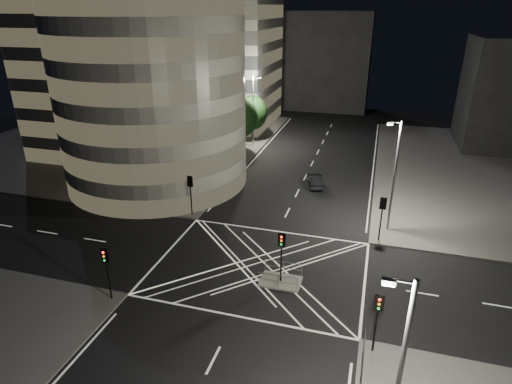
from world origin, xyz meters
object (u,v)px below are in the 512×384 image
(street_lamp_right_far, at_px, (394,174))
(traffic_signal_fr, at_px, (382,211))
(traffic_signal_nl, at_px, (106,264))
(sedan, at_px, (315,180))
(traffic_signal_nr, at_px, (378,313))
(traffic_signal_fl, at_px, (190,188))
(street_lamp_right_near, at_px, (397,379))
(street_lamp_left_far, at_px, (253,109))
(central_island, at_px, (281,281))
(street_lamp_left_near, at_px, (204,145))
(traffic_signal_island, at_px, (281,248))

(street_lamp_right_far, bearing_deg, traffic_signal_fr, -106.11)
(traffic_signal_nl, distance_m, sedan, 26.57)
(traffic_signal_nr, bearing_deg, traffic_signal_nl, 180.00)
(traffic_signal_fl, distance_m, traffic_signal_nr, 22.24)
(street_lamp_right_near, bearing_deg, traffic_signal_fl, 131.24)
(street_lamp_left_far, bearing_deg, street_lamp_right_near, -66.79)
(central_island, distance_m, traffic_signal_nr, 9.08)
(street_lamp_right_far, relative_size, street_lamp_right_near, 1.00)
(traffic_signal_fl, bearing_deg, street_lamp_right_far, 6.88)
(traffic_signal_nr, height_order, street_lamp_left_far, street_lamp_left_far)
(traffic_signal_nl, bearing_deg, street_lamp_left_near, 91.94)
(traffic_signal_nr, bearing_deg, central_island, 142.07)
(sedan, bearing_deg, traffic_signal_nl, 50.84)
(traffic_signal_fl, relative_size, traffic_signal_fr, 1.00)
(central_island, bearing_deg, traffic_signal_fl, 142.46)
(traffic_signal_nl, relative_size, traffic_signal_fr, 1.00)
(central_island, distance_m, traffic_signal_fl, 13.91)
(traffic_signal_fl, xyz_separation_m, traffic_signal_nl, (0.00, -13.60, 0.00))
(traffic_signal_fr, height_order, street_lamp_right_near, street_lamp_right_near)
(traffic_signal_nl, xyz_separation_m, street_lamp_right_near, (18.24, -7.20, 2.63))
(traffic_signal_fl, xyz_separation_m, street_lamp_right_near, (18.24, -20.80, 2.63))
(street_lamp_right_near, height_order, sedan, street_lamp_right_near)
(traffic_signal_nl, bearing_deg, street_lamp_left_far, 90.99)
(traffic_signal_nr, bearing_deg, traffic_signal_fr, 90.00)
(street_lamp_left_near, xyz_separation_m, street_lamp_right_near, (18.87, -26.00, 0.00))
(street_lamp_left_far, bearing_deg, central_island, -70.05)
(street_lamp_right_far, bearing_deg, traffic_signal_nl, -139.09)
(traffic_signal_fl, height_order, traffic_signal_nr, same)
(traffic_signal_nl, height_order, street_lamp_left_near, street_lamp_left_near)
(street_lamp_left_far, distance_m, sedan, 17.24)
(central_island, distance_m, street_lamp_right_near, 15.54)
(traffic_signal_island, height_order, sedan, traffic_signal_island)
(traffic_signal_nr, height_order, street_lamp_right_near, street_lamp_right_near)
(traffic_signal_fl, relative_size, street_lamp_left_far, 0.40)
(traffic_signal_nl, relative_size, street_lamp_right_near, 0.40)
(traffic_signal_nl, xyz_separation_m, sedan, (10.30, 24.39, -2.24))
(sedan, bearing_deg, traffic_signal_fr, 107.81)
(traffic_signal_fr, distance_m, street_lamp_right_far, 3.48)
(traffic_signal_nl, xyz_separation_m, street_lamp_right_far, (18.24, 15.80, 2.63))
(street_lamp_left_near, distance_m, street_lamp_left_far, 18.00)
(street_lamp_left_near, bearing_deg, traffic_signal_fr, -15.92)
(traffic_signal_fl, bearing_deg, sedan, 46.33)
(traffic_signal_island, distance_m, street_lamp_right_near, 14.78)
(traffic_signal_island, bearing_deg, street_lamp_right_near, -59.25)
(street_lamp_right_near, bearing_deg, traffic_signal_nl, 158.45)
(central_island, bearing_deg, street_lamp_right_near, -59.25)
(street_lamp_left_far, bearing_deg, traffic_signal_nl, -89.01)
(traffic_signal_nr, relative_size, street_lamp_right_near, 0.40)
(traffic_signal_island, distance_m, street_lamp_right_far, 13.13)
(traffic_signal_nl, height_order, sedan, traffic_signal_nl)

